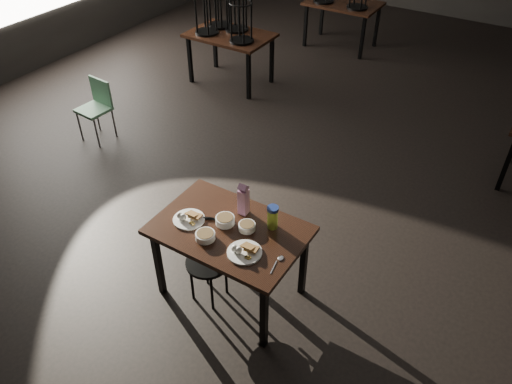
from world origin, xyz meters
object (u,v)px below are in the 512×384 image
Objects in this scene: water_bottle at (273,217)px; bentwood_chair at (209,253)px; main_table at (230,236)px; school_chair at (97,104)px; juice_carton at (243,200)px.

water_bottle is 0.26× the size of bentwood_chair.
school_chair is at bearing 156.15° from main_table.
juice_carton is at bearing 39.36° from bentwood_chair.
main_table is 1.58× the size of school_chair.
water_bottle is at bearing 8.33° from bentwood_chair.
bentwood_chair is at bearing -152.73° from main_table.
bentwood_chair is (-0.15, -0.30, -0.43)m from juice_carton.
water_bottle is at bearing -14.16° from school_chair.
bentwood_chair is 1.02× the size of school_chair.
bentwood_chair is at bearing -116.65° from juice_carton.
main_table is at bearing -87.95° from juice_carton.
school_chair is (-2.86, 1.26, -0.21)m from main_table.
juice_carton reaches higher than water_bottle.
juice_carton reaches higher than bentwood_chair.
bentwood_chair is 3.02m from school_chair.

